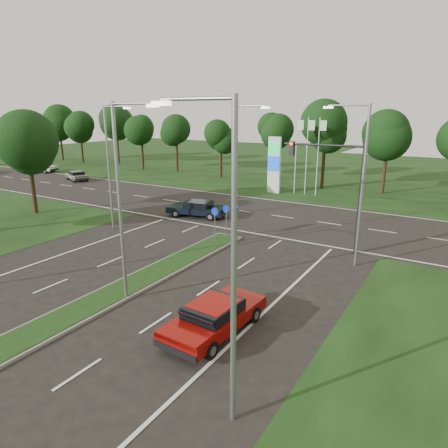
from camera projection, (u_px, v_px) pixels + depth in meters
The scene contains 17 objects.
verge_far at pixel (360, 171), 59.57m from camera, with size 160.00×50.00×0.02m, color black.
cross_road at pixel (272, 215), 34.15m from camera, with size 160.00×12.00×0.02m, color black.
median_kerb at pixel (81, 311), 17.74m from camera, with size 2.00×26.00×0.12m, color slate.
streetlight_median_near at pixel (122, 194), 17.50m from camera, with size 2.53×0.22×9.00m.
streetlight_median_far at pixel (236, 168), 25.70m from camera, with size 2.53×0.22×9.00m.
streetlight_left_far at pixel (110, 162), 28.74m from camera, with size 2.53×0.22×9.00m.
streetlight_right_far at pixel (359, 178), 21.78m from camera, with size 2.53×0.22×9.00m.
streetlight_right_near at pixel (227, 253), 10.30m from camera, with size 2.53×0.22×9.00m.
traffic_signal at pixel (340, 178), 24.34m from camera, with size 5.10×0.42×7.00m.
median_signs at pixel (226, 215), 27.45m from camera, with size 1.16×1.76×2.38m.
gas_pylon at pixel (276, 164), 42.60m from camera, with size 5.80×1.26×8.00m.
tree_left_far at pixel (27, 142), 33.23m from camera, with size 5.20×5.20×8.86m.
treeline_far at pixel (334, 127), 45.30m from camera, with size 6.00×6.00×9.90m.
red_sedan at pixel (215, 316), 15.92m from camera, with size 2.24×4.99×1.35m.
navy_sedan at pixel (197, 208), 33.52m from camera, with size 5.17×2.94×1.34m.
far_car_a at pixel (77, 175), 51.12m from camera, with size 4.48×3.21×1.19m.
far_car_b at pixel (39, 167), 57.83m from camera, with size 5.15×3.48×1.37m.
Camera 1 is at (13.80, -6.31, 8.61)m, focal length 32.00 mm.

